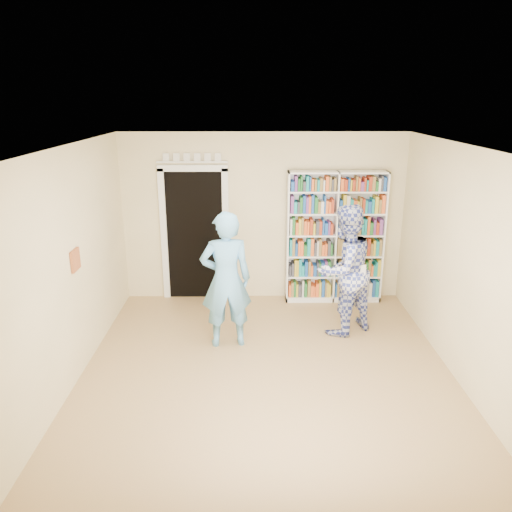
{
  "coord_description": "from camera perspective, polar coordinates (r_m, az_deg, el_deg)",
  "views": [
    {
      "loc": [
        -0.17,
        -5.31,
        3.21
      ],
      "look_at": [
        -0.12,
        0.9,
        1.22
      ],
      "focal_mm": 35.0,
      "sensor_mm": 36.0,
      "label": 1
    }
  ],
  "objects": [
    {
      "name": "wall_right",
      "position": [
        6.13,
        22.88,
        -1.35
      ],
      "size": [
        0.0,
        5.0,
        5.0
      ],
      "primitive_type": "plane",
      "rotation": [
        1.57,
        0.0,
        -1.57
      ],
      "color": "beige",
      "rests_on": "floor"
    },
    {
      "name": "man_blue",
      "position": [
        6.53,
        -3.44,
        -2.76
      ],
      "size": [
        0.73,
        0.54,
        1.84
      ],
      "primitive_type": "imported",
      "rotation": [
        0.0,
        0.0,
        3.3
      ],
      "color": "#62A8DA",
      "rests_on": "floor"
    },
    {
      "name": "floor",
      "position": [
        6.21,
        1.25,
        -13.37
      ],
      "size": [
        5.0,
        5.0,
        0.0
      ],
      "primitive_type": "plane",
      "color": "tan",
      "rests_on": "ground"
    },
    {
      "name": "ceiling",
      "position": [
        5.34,
        1.44,
        12.28
      ],
      "size": [
        5.0,
        5.0,
        0.0
      ],
      "primitive_type": "plane",
      "rotation": [
        3.14,
        0.0,
        0.0
      ],
      "color": "white",
      "rests_on": "wall_back"
    },
    {
      "name": "paper_sheet",
      "position": [
        6.83,
        11.64,
        -2.12
      ],
      "size": [
        0.19,
        0.04,
        0.27
      ],
      "primitive_type": "cube",
      "rotation": [
        0.0,
        0.0,
        0.15
      ],
      "color": "white",
      "rests_on": "man_plaid"
    },
    {
      "name": "wall_art",
      "position": [
        6.15,
        -19.95,
        -0.43
      ],
      "size": [
        0.03,
        0.25,
        0.25
      ],
      "primitive_type": "cube",
      "color": "brown",
      "rests_on": "wall_left"
    },
    {
      "name": "bookshelf",
      "position": [
        8.06,
        9.01,
        2.15
      ],
      "size": [
        1.54,
        0.29,
        2.12
      ],
      "rotation": [
        0.0,
        0.0,
        -0.25
      ],
      "color": "white",
      "rests_on": "floor"
    },
    {
      "name": "wall_left",
      "position": [
        6.0,
        -20.69,
        -1.48
      ],
      "size": [
        0.0,
        5.0,
        5.0
      ],
      "primitive_type": "plane",
      "rotation": [
        1.57,
        0.0,
        1.57
      ],
      "color": "beige",
      "rests_on": "floor"
    },
    {
      "name": "man_plaid",
      "position": [
        6.99,
        10.04,
        -1.62
      ],
      "size": [
        1.13,
        1.08,
        1.85
      ],
      "primitive_type": "imported",
      "rotation": [
        0.0,
        0.0,
        3.73
      ],
      "color": "#313E97",
      "rests_on": "floor"
    },
    {
      "name": "doorway",
      "position": [
        8.1,
        -7.01,
        3.13
      ],
      "size": [
        1.1,
        0.08,
        2.43
      ],
      "color": "black",
      "rests_on": "floor"
    },
    {
      "name": "wall_back",
      "position": [
        8.03,
        0.81,
        4.38
      ],
      "size": [
        4.5,
        0.0,
        4.5
      ],
      "primitive_type": "plane",
      "rotation": [
        1.57,
        0.0,
        0.0
      ],
      "color": "beige",
      "rests_on": "floor"
    }
  ]
}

